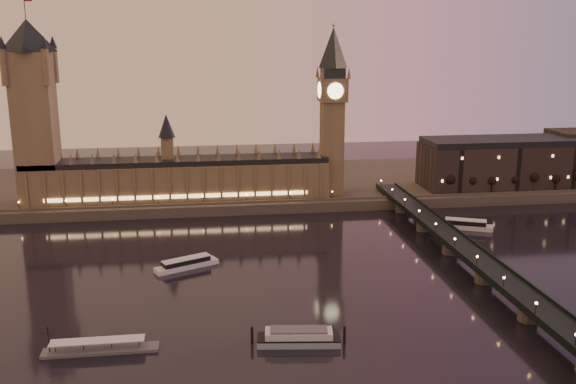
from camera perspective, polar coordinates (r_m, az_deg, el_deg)
name	(u,v)px	position (r m, az deg, el deg)	size (l,w,h in m)	color
ground	(266,277)	(283.52, -1.99, -7.58)	(700.00, 700.00, 0.00)	black
far_embankment	(284,184)	(442.93, -0.36, 0.71)	(560.00, 130.00, 6.00)	#423D35
palace_of_westminster	(178,174)	(392.49, -9.71, 1.60)	(180.00, 26.62, 52.00)	brown
victoria_tower	(34,102)	(396.65, -21.68, 7.41)	(31.68, 31.68, 118.00)	brown
big_ben	(332,101)	(394.03, 3.97, 8.03)	(17.68, 17.68, 104.00)	brown
westminster_bridge	(466,256)	(304.23, 15.50, -5.47)	(13.20, 260.00, 15.30)	black
city_block	(535,160)	(458.93, 21.13, 2.69)	(155.00, 45.00, 34.00)	black
bare_tree_0	(448,181)	(411.34, 14.05, 0.98)	(5.91, 5.91, 12.02)	black
bare_tree_1	(470,180)	(416.92, 15.89, 1.03)	(5.91, 5.91, 12.02)	black
bare_tree_2	(492,179)	(422.91, 17.68, 1.08)	(5.91, 5.91, 12.02)	black
bare_tree_3	(514,179)	(429.31, 19.43, 1.13)	(5.91, 5.91, 12.02)	black
bare_tree_4	(535,178)	(436.09, 21.11, 1.17)	(5.91, 5.91, 12.02)	black
bare_tree_5	(556,177)	(443.24, 22.75, 1.21)	(5.91, 5.91, 12.02)	black
cruise_boat_a	(187,264)	(297.04, -9.01, -6.30)	(29.47, 18.75, 4.74)	silver
cruise_boat_b	(466,225)	(364.18, 15.50, -2.82)	(29.24, 17.95, 5.31)	silver
moored_barge	(299,337)	(225.21, 0.96, -12.78)	(32.58, 11.42, 6.02)	#8AA5B0
pontoon_pier	(100,349)	(229.72, -16.37, -13.22)	(38.18, 6.36, 10.18)	#595B5E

